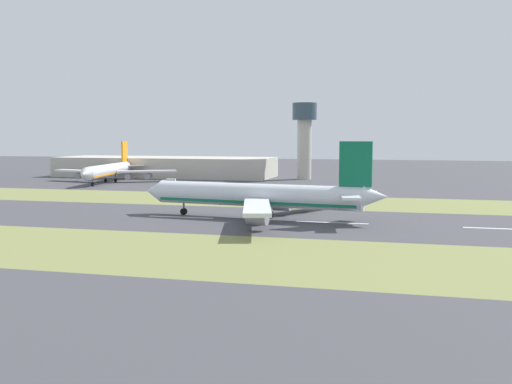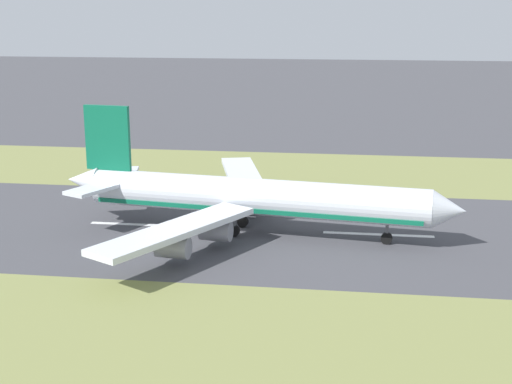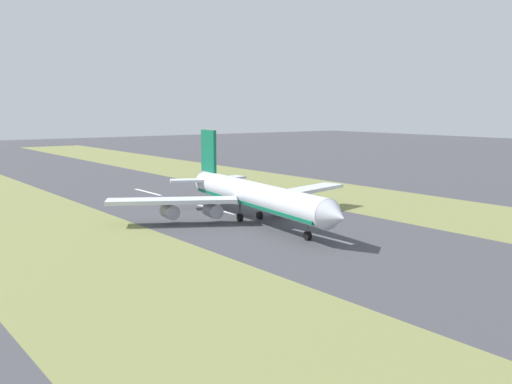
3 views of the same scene
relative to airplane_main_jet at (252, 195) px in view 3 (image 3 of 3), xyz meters
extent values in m
plane|color=#424247|center=(-1.68, -1.79, -6.02)|extent=(800.00, 800.00, 0.00)
cube|color=olive|center=(-46.68, -1.79, -6.02)|extent=(40.00, 600.00, 0.01)
cube|color=olive|center=(43.32, -1.79, -6.02)|extent=(40.00, 600.00, 0.01)
cube|color=silver|center=(-1.68, -58.11, -6.01)|extent=(1.20, 18.00, 0.01)
cube|color=silver|center=(-1.68, -18.11, -6.01)|extent=(1.20, 18.00, 0.01)
cube|color=silver|center=(-1.68, 21.89, -6.01)|extent=(1.20, 18.00, 0.01)
cylinder|color=silver|center=(0.24, 1.89, 0.18)|extent=(13.06, 56.31, 6.00)
cone|color=silver|center=(4.11, 32.14, 0.18)|extent=(6.47, 5.71, 5.88)
cone|color=silver|center=(-3.69, -28.86, 0.98)|extent=(5.82, 6.60, 5.10)
cube|color=#0F6647|center=(0.24, 1.89, -1.47)|extent=(12.48, 54.05, 0.70)
cube|color=silver|center=(-18.03, -3.05, -0.72)|extent=(29.57, 13.17, 0.90)
cube|color=silver|center=(16.68, -7.49, -0.72)|extent=(28.23, 19.42, 0.90)
cylinder|color=#93939E|center=(-9.19, -0.94, -3.17)|extent=(3.78, 5.17, 3.20)
cylinder|color=#93939E|center=(-18.56, -3.26, -3.17)|extent=(3.78, 5.17, 3.20)
cylinder|color=#93939E|center=(8.66, -3.22, -3.17)|extent=(3.78, 5.17, 3.20)
cylinder|color=#93939E|center=(17.14, -7.83, -3.17)|extent=(3.78, 5.17, 3.20)
cube|color=#0F6647|center=(-3.06, -23.90, 8.68)|extent=(1.81, 8.04, 11.00)
cube|color=silver|center=(-8.51, -23.20, 1.18)|extent=(10.64, 6.18, 0.60)
cube|color=silver|center=(2.40, -24.60, 1.18)|extent=(10.92, 8.25, 0.60)
cylinder|color=#59595E|center=(2.94, 23.00, -3.52)|extent=(0.50, 0.50, 3.20)
cylinder|color=black|center=(2.94, 23.00, -5.12)|extent=(1.12, 1.90, 1.80)
cylinder|color=#59595E|center=(-2.72, -0.76, -3.52)|extent=(0.50, 0.50, 3.20)
cylinder|color=black|center=(-2.72, -0.76, -5.12)|extent=(1.12, 1.90, 1.80)
cylinder|color=#59595E|center=(2.44, -1.42, -3.52)|extent=(0.50, 0.50, 3.20)
cylinder|color=black|center=(2.44, -1.42, -5.12)|extent=(1.12, 1.90, 1.80)
camera|label=1|loc=(-149.13, -36.69, 15.52)|focal=42.00mm
camera|label=2|loc=(111.22, 16.98, 30.18)|focal=50.00mm
camera|label=3|loc=(79.17, 110.64, 19.86)|focal=42.00mm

